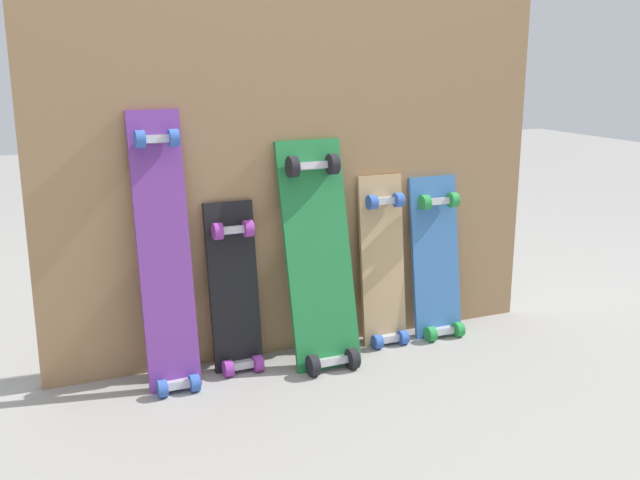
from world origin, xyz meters
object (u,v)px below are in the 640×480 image
Objects in this scene: skateboard_black at (235,297)px; skateboard_natural at (383,270)px; skateboard_purple at (165,263)px; skateboard_blue at (437,266)px; skateboard_green at (319,264)px.

skateboard_natural is at bearing 0.94° from skateboard_black.
skateboard_purple is 1.41× the size of skateboard_blue.
skateboard_black is at bearing 168.52° from skateboard_green.
skateboard_blue is (0.50, 0.06, -0.08)m from skateboard_green.
skateboard_black is 0.77× the size of skateboard_green.
skateboard_purple is 0.79m from skateboard_natural.
skateboard_blue is at bearing 6.34° from skateboard_green.
skateboard_black is at bearing 179.94° from skateboard_blue.
skateboard_purple is 0.51m from skateboard_green.
skateboard_green is 1.23× the size of skateboard_blue.
skateboard_black is 0.56m from skateboard_natural.
skateboard_green is (0.50, -0.03, -0.05)m from skateboard_purple.
skateboard_green is 0.51m from skateboard_blue.
skateboard_green is at bearing -166.87° from skateboard_natural.
skateboard_purple reaches higher than skateboard_black.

